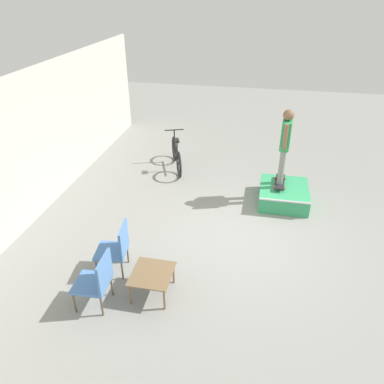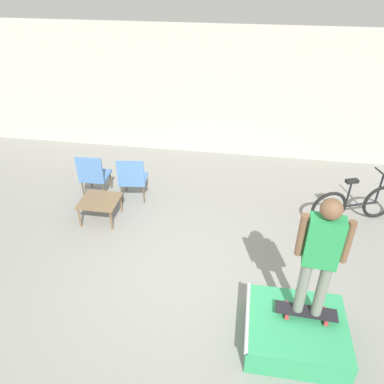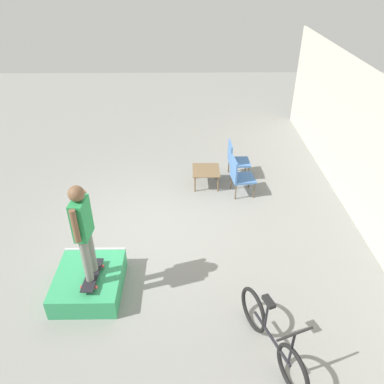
# 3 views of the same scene
# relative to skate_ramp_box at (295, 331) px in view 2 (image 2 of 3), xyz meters

# --- Properties ---
(ground_plane) EXTENTS (24.00, 24.00, 0.00)m
(ground_plane) POSITION_rel_skate_ramp_box_xyz_m (-1.66, 0.89, -0.19)
(ground_plane) COLOR gray
(house_wall_back) EXTENTS (12.00, 0.06, 3.00)m
(house_wall_back) POSITION_rel_skate_ramp_box_xyz_m (-1.66, 5.26, 1.31)
(house_wall_back) COLOR beige
(house_wall_back) RESTS_ON ground_plane
(skate_ramp_box) EXTENTS (1.27, 1.09, 0.40)m
(skate_ramp_box) POSITION_rel_skate_ramp_box_xyz_m (0.00, 0.00, 0.00)
(skate_ramp_box) COLOR #339E60
(skate_ramp_box) RESTS_ON ground_plane
(skateboard_on_ramp) EXTENTS (0.77, 0.28, 0.07)m
(skateboard_on_ramp) POSITION_rel_skate_ramp_box_xyz_m (0.11, 0.11, 0.27)
(skateboard_on_ramp) COLOR black
(skateboard_on_ramp) RESTS_ON skate_ramp_box
(person_skater) EXTENTS (0.57, 0.24, 1.68)m
(person_skater) POSITION_rel_skate_ramp_box_xyz_m (0.11, 0.11, 1.27)
(person_skater) COLOR gray
(person_skater) RESTS_ON skateboard_on_ramp
(coffee_table) EXTENTS (0.70, 0.66, 0.42)m
(coffee_table) POSITION_rel_skate_ramp_box_xyz_m (-3.40, 2.13, 0.19)
(coffee_table) COLOR brown
(coffee_table) RESTS_ON ground_plane
(patio_chair_left) EXTENTS (0.54, 0.54, 0.95)m
(patio_chair_left) POSITION_rel_skate_ramp_box_xyz_m (-3.80, 2.88, 0.33)
(patio_chair_left) COLOR brown
(patio_chair_left) RESTS_ON ground_plane
(patio_chair_right) EXTENTS (0.58, 0.58, 0.95)m
(patio_chair_right) POSITION_rel_skate_ramp_box_xyz_m (-2.99, 2.88, 0.33)
(patio_chair_right) COLOR brown
(patio_chair_right) RESTS_ON ground_plane
(bicycle) EXTENTS (1.64, 0.72, 0.96)m
(bicycle) POSITION_rel_skate_ramp_box_xyz_m (1.24, 2.83, 0.18)
(bicycle) COLOR black
(bicycle) RESTS_ON ground_plane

